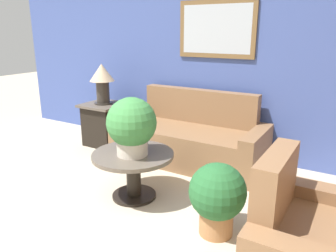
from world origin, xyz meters
name	(u,v)px	position (x,y,z in m)	size (l,w,h in m)	color
wall_back	(203,60)	(0.01, 3.02, 1.31)	(7.02, 0.09, 2.60)	#42569E
couch_main	(189,139)	(0.07, 2.52, 0.30)	(2.02, 0.86, 0.93)	brown
armchair	(324,252)	(1.90, 0.91, 0.29)	(0.95, 1.04, 0.93)	brown
coffee_table	(133,165)	(0.04, 1.31, 0.36)	(0.84, 0.84, 0.50)	black
side_table	(105,124)	(-1.35, 2.45, 0.33)	(0.59, 0.59, 0.64)	black
table_lamp	(102,78)	(-1.35, 2.45, 1.02)	(0.37, 0.37, 0.60)	#2D2823
potted_plant_on_table	(132,125)	(0.06, 1.28, 0.81)	(0.50, 0.50, 0.59)	beige
potted_plant_floor	(217,196)	(1.04, 1.15, 0.36)	(0.49, 0.49, 0.65)	#9E6B42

